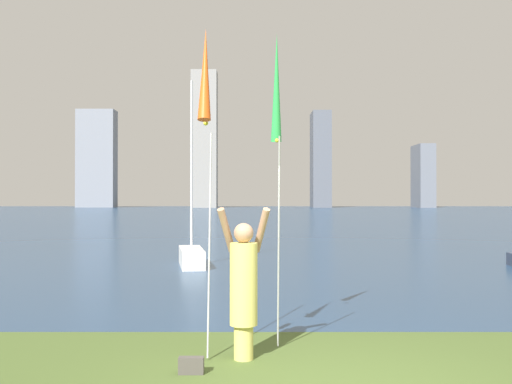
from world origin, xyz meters
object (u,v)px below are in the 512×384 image
kite_flag_left (204,84)px  sailboat_2 (190,254)px  bag (190,365)px  person (243,284)px  kite_flag_right (276,94)px

kite_flag_left → sailboat_2: 10.69m
kite_flag_left → bag: size_ratio=13.96×
person → kite_flag_right: (0.46, 0.95, 2.62)m
sailboat_2 → kite_flag_right: bearing=-75.7°
sailboat_2 → bag: bearing=-83.5°
person → sailboat_2: (-1.78, 9.74, -0.61)m
kite_flag_right → sailboat_2: (-2.24, 8.79, -3.23)m
bag → sailboat_2: size_ratio=0.05×
bag → sailboat_2: 10.41m
person → bag: bearing=-122.5°
kite_flag_left → kite_flag_right: bearing=55.7°
sailboat_2 → person: bearing=-79.6°
person → kite_flag_left: kite_flag_left is taller
person → kite_flag_right: size_ratio=0.44×
kite_flag_left → bag: (-0.14, -0.20, -3.37)m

